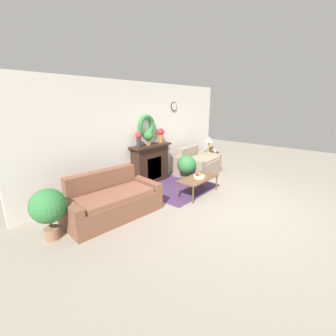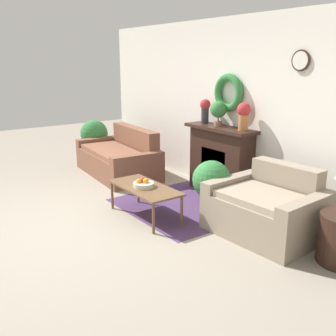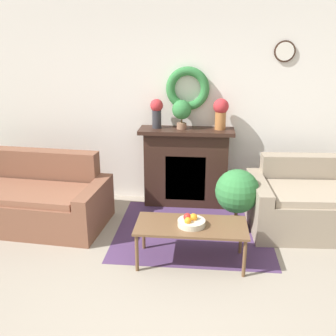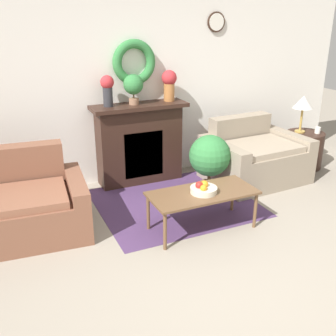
{
  "view_description": "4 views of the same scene",
  "coord_description": "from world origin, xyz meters",
  "px_view_note": "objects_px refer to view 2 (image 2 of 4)",
  "views": [
    {
      "loc": [
        -4.22,
        -1.76,
        2.2
      ],
      "look_at": [
        -0.22,
        1.68,
        0.64
      ],
      "focal_mm": 24.0,
      "sensor_mm": 36.0,
      "label": 1
    },
    {
      "loc": [
        4.41,
        -1.65,
        2.07
      ],
      "look_at": [
        0.29,
        1.35,
        0.66
      ],
      "focal_mm": 42.0,
      "sensor_mm": 36.0,
      "label": 2
    },
    {
      "loc": [
        0.29,
        -2.55,
        2.25
      ],
      "look_at": [
        -0.12,
        1.68,
        0.81
      ],
      "focal_mm": 42.0,
      "sensor_mm": 36.0,
      "label": 3
    },
    {
      "loc": [
        -1.69,
        -2.19,
        2.15
      ],
      "look_at": [
        -0.1,
        1.31,
        0.65
      ],
      "focal_mm": 42.0,
      "sensor_mm": 36.0,
      "label": 4
    }
  ],
  "objects_px": {
    "fruit_bowl": "(144,184)",
    "potted_plant_floor_by_couch": "(94,135)",
    "coffee_table": "(145,189)",
    "couch_left": "(120,158)",
    "loveseat_right": "(267,209)",
    "fireplace": "(220,160)",
    "vase_on_mantel_left": "(205,109)",
    "potted_plant_on_mantel": "(218,110)",
    "vase_on_mantel_right": "(244,114)",
    "potted_plant_floor_by_loveseat": "(211,182)"
  },
  "relations": [
    {
      "from": "loveseat_right",
      "to": "fruit_bowl",
      "type": "xyz_separation_m",
      "value": [
        -1.33,
        -0.93,
        0.16
      ]
    },
    {
      "from": "coffee_table",
      "to": "vase_on_mantel_left",
      "type": "relative_size",
      "value": 2.94
    },
    {
      "from": "fireplace",
      "to": "potted_plant_floor_by_loveseat",
      "type": "bearing_deg",
      "value": -50.08
    },
    {
      "from": "vase_on_mantel_left",
      "to": "potted_plant_on_mantel",
      "type": "distance_m",
      "value": 0.33
    },
    {
      "from": "couch_left",
      "to": "fruit_bowl",
      "type": "xyz_separation_m",
      "value": [
        2.02,
        -0.76,
        0.17
      ]
    },
    {
      "from": "fruit_bowl",
      "to": "potted_plant_on_mantel",
      "type": "relative_size",
      "value": 0.73
    },
    {
      "from": "fruit_bowl",
      "to": "potted_plant_on_mantel",
      "type": "bearing_deg",
      "value": 97.51
    },
    {
      "from": "potted_plant_on_mantel",
      "to": "couch_left",
      "type": "bearing_deg",
      "value": -157.45
    },
    {
      "from": "potted_plant_floor_by_couch",
      "to": "potted_plant_floor_by_loveseat",
      "type": "bearing_deg",
      "value": -0.83
    },
    {
      "from": "fireplace",
      "to": "potted_plant_floor_by_couch",
      "type": "xyz_separation_m",
      "value": [
        -3.03,
        -0.72,
        0.02
      ]
    },
    {
      "from": "fruit_bowl",
      "to": "potted_plant_floor_by_couch",
      "type": "height_order",
      "value": "potted_plant_floor_by_couch"
    },
    {
      "from": "vase_on_mantel_left",
      "to": "potted_plant_on_mantel",
      "type": "xyz_separation_m",
      "value": [
        0.33,
        -0.02,
        0.01
      ]
    },
    {
      "from": "coffee_table",
      "to": "potted_plant_on_mantel",
      "type": "bearing_deg",
      "value": 97.7
    },
    {
      "from": "loveseat_right",
      "to": "coffee_table",
      "type": "xyz_separation_m",
      "value": [
        -1.33,
        -0.92,
        0.08
      ]
    },
    {
      "from": "loveseat_right",
      "to": "vase_on_mantel_left",
      "type": "xyz_separation_m",
      "value": [
        -1.86,
        0.6,
        0.99
      ]
    },
    {
      "from": "vase_on_mantel_right",
      "to": "couch_left",
      "type": "bearing_deg",
      "value": -161.58
    },
    {
      "from": "potted_plant_floor_by_couch",
      "to": "coffee_table",
      "type": "bearing_deg",
      "value": -14.01
    },
    {
      "from": "couch_left",
      "to": "coffee_table",
      "type": "distance_m",
      "value": 2.15
    },
    {
      "from": "potted_plant_on_mantel",
      "to": "coffee_table",
      "type": "bearing_deg",
      "value": -82.3
    },
    {
      "from": "couch_left",
      "to": "potted_plant_floor_by_couch",
      "type": "height_order",
      "value": "potted_plant_floor_by_couch"
    },
    {
      "from": "vase_on_mantel_left",
      "to": "couch_left",
      "type": "bearing_deg",
      "value": -152.44
    },
    {
      "from": "fruit_bowl",
      "to": "vase_on_mantel_right",
      "type": "height_order",
      "value": "vase_on_mantel_right"
    },
    {
      "from": "vase_on_mantel_left",
      "to": "fireplace",
      "type": "bearing_deg",
      "value": -0.79
    },
    {
      "from": "coffee_table",
      "to": "fruit_bowl",
      "type": "xyz_separation_m",
      "value": [
        -0.0,
        -0.02,
        0.08
      ]
    },
    {
      "from": "vase_on_mantel_left",
      "to": "vase_on_mantel_right",
      "type": "distance_m",
      "value": 0.84
    },
    {
      "from": "loveseat_right",
      "to": "vase_on_mantel_right",
      "type": "bearing_deg",
      "value": 146.66
    },
    {
      "from": "couch_left",
      "to": "vase_on_mantel_left",
      "type": "relative_size",
      "value": 4.97
    },
    {
      "from": "potted_plant_on_mantel",
      "to": "potted_plant_floor_by_couch",
      "type": "distance_m",
      "value": 3.14
    },
    {
      "from": "fruit_bowl",
      "to": "loveseat_right",
      "type": "bearing_deg",
      "value": 35.08
    },
    {
      "from": "fruit_bowl",
      "to": "coffee_table",
      "type": "bearing_deg",
      "value": 81.09
    },
    {
      "from": "fruit_bowl",
      "to": "potted_plant_floor_by_couch",
      "type": "bearing_deg",
      "value": 165.67
    },
    {
      "from": "coffee_table",
      "to": "fruit_bowl",
      "type": "height_order",
      "value": "fruit_bowl"
    },
    {
      "from": "potted_plant_on_mantel",
      "to": "potted_plant_floor_by_loveseat",
      "type": "xyz_separation_m",
      "value": [
        0.71,
        -0.76,
        -0.83
      ]
    },
    {
      "from": "couch_left",
      "to": "fireplace",
      "type": "bearing_deg",
      "value": 27.08
    },
    {
      "from": "potted_plant_floor_by_loveseat",
      "to": "potted_plant_on_mantel",
      "type": "bearing_deg",
      "value": 133.28
    },
    {
      "from": "couch_left",
      "to": "potted_plant_floor_by_loveseat",
      "type": "height_order",
      "value": "couch_left"
    },
    {
      "from": "coffee_table",
      "to": "vase_on_mantel_right",
      "type": "bearing_deg",
      "value": 78.56
    },
    {
      "from": "couch_left",
      "to": "potted_plant_floor_by_loveseat",
      "type": "bearing_deg",
      "value": 4.85
    },
    {
      "from": "loveseat_right",
      "to": "potted_plant_floor_by_couch",
      "type": "relative_size",
      "value": 1.51
    },
    {
      "from": "couch_left",
      "to": "loveseat_right",
      "type": "bearing_deg",
      "value": 7.91
    },
    {
      "from": "couch_left",
      "to": "coffee_table",
      "type": "bearing_deg",
      "value": -15.23
    },
    {
      "from": "fireplace",
      "to": "vase_on_mantel_left",
      "type": "bearing_deg",
      "value": 179.21
    },
    {
      "from": "coffee_table",
      "to": "fruit_bowl",
      "type": "distance_m",
      "value": 0.08
    },
    {
      "from": "fireplace",
      "to": "loveseat_right",
      "type": "bearing_deg",
      "value": -22.04
    },
    {
      "from": "vase_on_mantel_left",
      "to": "loveseat_right",
      "type": "bearing_deg",
      "value": -17.79
    },
    {
      "from": "vase_on_mantel_right",
      "to": "vase_on_mantel_left",
      "type": "bearing_deg",
      "value": 180.0
    },
    {
      "from": "couch_left",
      "to": "loveseat_right",
      "type": "xyz_separation_m",
      "value": [
        3.34,
        0.18,
        0.01
      ]
    },
    {
      "from": "loveseat_right",
      "to": "potted_plant_floor_by_loveseat",
      "type": "height_order",
      "value": "loveseat_right"
    },
    {
      "from": "vase_on_mantel_right",
      "to": "coffee_table",
      "type": "bearing_deg",
      "value": -101.44
    },
    {
      "from": "couch_left",
      "to": "vase_on_mantel_right",
      "type": "xyz_separation_m",
      "value": [
        2.32,
        0.77,
        1.01
      ]
    }
  ]
}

